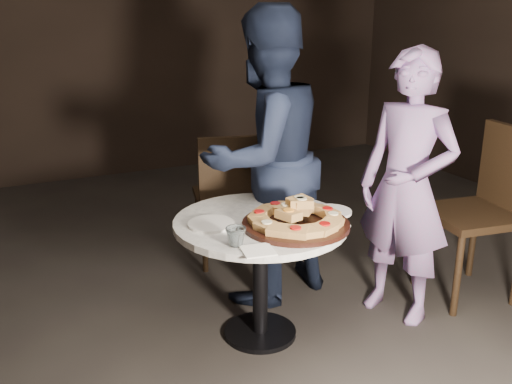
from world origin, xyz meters
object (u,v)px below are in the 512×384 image
(serving_board, at_px, (296,224))
(chair_right, at_px, (488,201))
(focaccia_pile, at_px, (296,215))
(table, at_px, (260,242))
(water_glass, at_px, (236,237))
(chair_far, at_px, (229,190))
(diner_navy, at_px, (264,159))
(diner_teal, at_px, (407,188))

(serving_board, height_order, chair_right, chair_right)
(focaccia_pile, bearing_deg, table, 127.65)
(water_glass, relative_size, chair_far, 0.10)
(water_glass, distance_m, diner_navy, 0.80)
(chair_right, bearing_deg, diner_teal, -83.17)
(focaccia_pile, distance_m, diner_teal, 0.69)
(serving_board, distance_m, diner_teal, 0.69)
(water_glass, bearing_deg, chair_far, 68.61)
(table, xyz_separation_m, water_glass, (-0.23, -0.24, 0.16))
(serving_board, height_order, diner_navy, diner_navy)
(serving_board, height_order, water_glass, water_glass)
(water_glass, distance_m, diner_teal, 1.04)
(table, relative_size, chair_far, 1.25)
(focaccia_pile, height_order, chair_right, chair_right)
(table, bearing_deg, water_glass, -134.51)
(water_glass, bearing_deg, table, 45.49)
(serving_board, xyz_separation_m, water_glass, (-0.35, -0.09, 0.03))
(focaccia_pile, height_order, diner_navy, diner_navy)
(chair_far, height_order, diner_navy, diner_navy)
(table, distance_m, chair_right, 1.40)
(table, relative_size, focaccia_pile, 2.43)
(serving_board, bearing_deg, focaccia_pile, 61.94)
(water_glass, height_order, diner_navy, diner_navy)
(table, relative_size, diner_teal, 0.76)
(focaccia_pile, bearing_deg, water_glass, -165.67)
(table, height_order, diner_navy, diner_navy)
(diner_navy, bearing_deg, chair_far, -102.71)
(focaccia_pile, relative_size, chair_right, 0.46)
(serving_board, xyz_separation_m, diner_navy, (0.11, 0.56, 0.18))
(serving_board, xyz_separation_m, chair_far, (0.09, 1.03, -0.14))
(serving_board, bearing_deg, table, 126.41)
(serving_board, distance_m, chair_right, 1.28)
(water_glass, relative_size, diner_navy, 0.06)
(chair_right, bearing_deg, table, -87.08)
(table, bearing_deg, serving_board, -53.59)
(serving_board, bearing_deg, diner_teal, 3.13)
(focaccia_pile, height_order, water_glass, focaccia_pile)
(water_glass, distance_m, chair_right, 1.64)
(serving_board, distance_m, focaccia_pile, 0.04)
(focaccia_pile, relative_size, water_glass, 4.99)
(diner_navy, bearing_deg, diner_teal, 122.64)
(chair_far, bearing_deg, diner_teal, 134.56)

